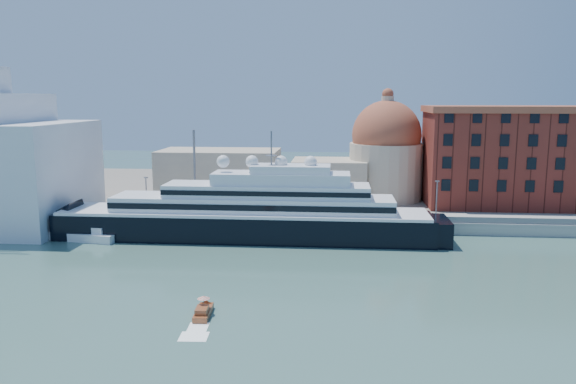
# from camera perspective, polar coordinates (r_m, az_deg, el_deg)

# --- Properties ---
(ground) EXTENTS (400.00, 400.00, 0.00)m
(ground) POSITION_cam_1_polar(r_m,az_deg,el_deg) (87.16, -1.78, -8.57)
(ground) COLOR #355C55
(ground) RESTS_ON ground
(quay) EXTENTS (180.00, 10.00, 2.50)m
(quay) POSITION_cam_1_polar(r_m,az_deg,el_deg) (119.49, 0.15, -2.94)
(quay) COLOR gray
(quay) RESTS_ON ground
(land) EXTENTS (260.00, 72.00, 2.00)m
(land) POSITION_cam_1_polar(r_m,az_deg,el_deg) (159.70, 1.40, 0.15)
(land) COLOR slate
(land) RESTS_ON ground
(quay_fence) EXTENTS (180.00, 0.10, 1.20)m
(quay_fence) POSITION_cam_1_polar(r_m,az_deg,el_deg) (114.72, -0.04, -2.52)
(quay_fence) COLOR slate
(quay_fence) RESTS_ON quay
(superyacht) EXTENTS (81.96, 11.36, 24.49)m
(superyacht) POSITION_cam_1_polar(r_m,az_deg,el_deg) (109.58, -5.74, -2.54)
(superyacht) COLOR black
(superyacht) RESTS_ON ground
(service_barge) EXTENTS (14.11, 6.80, 3.05)m
(service_barge) POSITION_cam_1_polar(r_m,az_deg,el_deg) (115.19, -19.77, -4.18)
(service_barge) COLOR white
(service_barge) RESTS_ON ground
(water_taxi) EXTENTS (2.15, 5.53, 2.58)m
(water_taxi) POSITION_cam_1_polar(r_m,az_deg,el_deg) (72.81, -8.62, -11.90)
(water_taxi) COLOR maroon
(water_taxi) RESTS_ON ground
(warehouse) EXTENTS (43.00, 19.00, 23.25)m
(warehouse) POSITION_cam_1_polar(r_m,az_deg,el_deg) (141.30, 22.38, 3.43)
(warehouse) COLOR maroon
(warehouse) RESTS_ON land
(church) EXTENTS (66.00, 18.00, 25.50)m
(church) POSITION_cam_1_polar(r_m,az_deg,el_deg) (140.93, 3.57, 2.94)
(church) COLOR beige
(church) RESTS_ON land
(lamp_posts) EXTENTS (120.80, 2.40, 18.00)m
(lamp_posts) POSITION_cam_1_polar(r_m,az_deg,el_deg) (117.98, -6.06, 1.09)
(lamp_posts) COLOR slate
(lamp_posts) RESTS_ON quay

